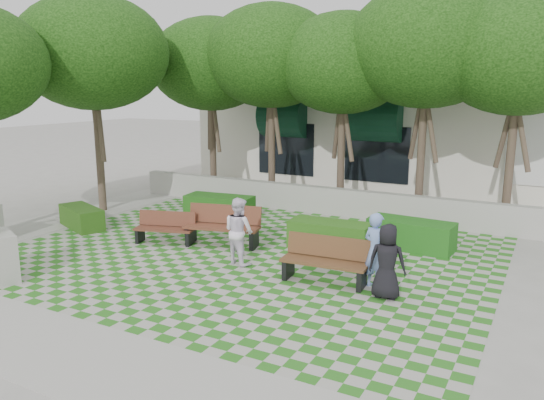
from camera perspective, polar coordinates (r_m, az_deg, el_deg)
The scene contains 17 objects.
ground at distance 12.79m, azimuth -5.21°, elevation -7.17°, with size 90.00×90.00×0.00m, color gray.
lawn at distance 13.59m, azimuth -2.87°, elevation -5.94°, with size 12.00×12.00×0.00m, color #2B721E.
sidewalk_south at distance 9.55m, azimuth -21.49°, elevation -14.90°, with size 16.00×2.00×0.01m, color #9E9B93.
sidewalk_west at distance 18.25m, azimuth -22.62°, elevation -2.17°, with size 2.00×12.00×0.01m, color #9E9B93.
retaining_wall at distance 17.97m, azimuth 5.72°, elevation -0.04°, with size 15.00×0.36×0.90m, color #9E9B93.
bench_east at distance 11.70m, azimuth 5.76°, elevation -6.55°, with size 1.94×0.77×1.00m.
bench_mid at distance 14.38m, azimuth -5.31°, elevation -2.84°, with size 2.14×1.14×1.07m.
bench_west at distance 14.81m, azimuth -11.41°, elevation -3.00°, with size 1.72×0.99×0.86m.
hedge_east at distance 14.49m, azimuth 14.71°, elevation -3.62°, with size 2.20×0.88×0.77m, color #195316.
hedge_midright at distance 14.07m, azimuth 6.22°, elevation -3.80°, with size 2.12×0.85×0.74m, color #245216.
hedge_midleft at distance 17.24m, azimuth -5.68°, elevation -0.78°, with size 2.20×0.88×0.77m, color #1A4F15.
hedge_west at distance 17.10m, azimuth -19.79°, elevation -1.77°, with size 1.84×0.74×0.64m, color #214813.
person_blue at distance 11.41m, azimuth 11.09°, elevation -5.39°, with size 0.60×0.39×1.65m, color #7998DD.
person_dark at distance 10.94m, azimuth 12.27°, elevation -6.47°, with size 0.76×0.49×1.55m, color black.
person_white at distance 12.77m, azimuth -3.59°, elevation -3.33°, with size 0.79×0.62×1.63m, color white.
tree_row at distance 18.17m, azimuth 0.11°, elevation 15.15°, with size 17.70×13.40×7.41m.
building at distance 24.86m, azimuth 14.94°, elevation 7.79°, with size 18.00×8.92×5.15m.
Camera 1 is at (6.72, -10.04, 4.21)m, focal length 35.00 mm.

